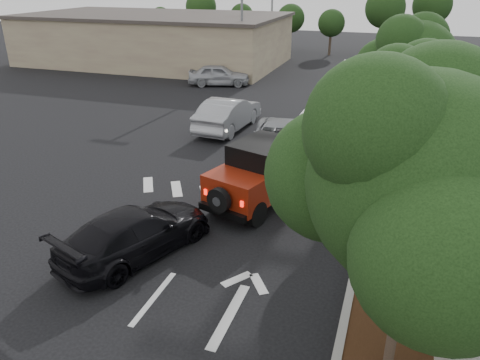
% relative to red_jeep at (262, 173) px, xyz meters
% --- Properties ---
extents(ground, '(120.00, 120.00, 0.00)m').
position_rel_red_jeep_xyz_m(ground, '(-1.00, -6.02, -1.11)').
color(ground, black).
rests_on(ground, ground).
extents(curb, '(0.20, 70.00, 0.15)m').
position_rel_red_jeep_xyz_m(curb, '(3.60, 5.98, -1.04)').
color(curb, '#9E9B93').
rests_on(curb, ground).
extents(planting_strip, '(1.80, 70.00, 0.12)m').
position_rel_red_jeep_xyz_m(planting_strip, '(4.60, 5.98, -1.05)').
color(planting_strip, black).
rests_on(planting_strip, ground).
extents(sidewalk, '(2.00, 70.00, 0.12)m').
position_rel_red_jeep_xyz_m(sidewalk, '(6.50, 5.98, -1.05)').
color(sidewalk, gray).
rests_on(sidewalk, ground).
extents(commercial_building, '(22.00, 12.00, 4.00)m').
position_rel_red_jeep_xyz_m(commercial_building, '(-17.00, 23.98, 0.89)').
color(commercial_building, gray).
rests_on(commercial_building, ground).
extents(transmission_tower, '(7.00, 4.00, 28.00)m').
position_rel_red_jeep_xyz_m(transmission_tower, '(5.00, 41.98, -1.11)').
color(transmission_tower, slate).
rests_on(transmission_tower, ground).
extents(street_tree_mid, '(3.20, 3.20, 5.32)m').
position_rel_red_jeep_xyz_m(street_tree_mid, '(4.60, 0.48, -1.11)').
color(street_tree_mid, black).
rests_on(street_tree_mid, ground).
extents(street_tree_far, '(3.40, 3.40, 5.62)m').
position_rel_red_jeep_xyz_m(street_tree_far, '(4.60, 6.98, -1.11)').
color(street_tree_far, black).
rests_on(street_tree_far, ground).
extents(light_pole_a, '(2.00, 0.22, 9.00)m').
position_rel_red_jeep_xyz_m(light_pole_a, '(-7.50, 19.98, -1.11)').
color(light_pole_a, slate).
rests_on(light_pole_a, ground).
extents(light_pole_b, '(2.00, 0.22, 9.00)m').
position_rel_red_jeep_xyz_m(light_pole_b, '(-8.50, 31.98, -1.11)').
color(light_pole_b, slate).
rests_on(light_pole_b, ground).
extents(red_jeep, '(2.96, 4.47, 2.19)m').
position_rel_red_jeep_xyz_m(red_jeep, '(0.00, 0.00, 0.00)').
color(red_jeep, black).
rests_on(red_jeep, ground).
extents(silver_suv_ahead, '(3.22, 5.80, 1.54)m').
position_rel_red_jeep_xyz_m(silver_suv_ahead, '(-0.49, 4.31, -0.34)').
color(silver_suv_ahead, '#9DA0A4').
rests_on(silver_suv_ahead, ground).
extents(black_suv_oncoming, '(3.48, 5.16, 1.39)m').
position_rel_red_jeep_xyz_m(black_suv_oncoming, '(-2.41, -4.34, -0.42)').
color(black_suv_oncoming, black).
rests_on(black_suv_oncoming, ground).
extents(silver_sedan_oncoming, '(2.09, 5.11, 1.65)m').
position_rel_red_jeep_xyz_m(silver_sedan_oncoming, '(-4.01, 7.50, -0.29)').
color(silver_sedan_oncoming, '#9D9EA4').
rests_on(silver_sedan_oncoming, ground).
extents(parked_suv, '(4.66, 2.92, 1.48)m').
position_rel_red_jeep_xyz_m(parked_suv, '(-8.22, 17.02, -0.37)').
color(parked_suv, '#B1B3B9').
rests_on(parked_suv, ground).
extents(terracotta_planter, '(0.64, 0.64, 1.12)m').
position_rel_red_jeep_xyz_m(terracotta_planter, '(5.60, -5.58, -0.36)').
color(terracotta_planter, brown).
rests_on(terracotta_planter, ground).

